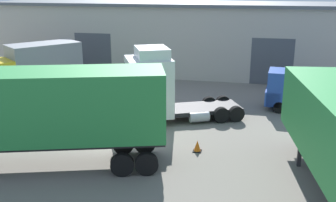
{
  "coord_description": "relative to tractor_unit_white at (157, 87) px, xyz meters",
  "views": [
    {
      "loc": [
        5.94,
        -16.75,
        7.63
      ],
      "look_at": [
        1.63,
        2.76,
        1.6
      ],
      "focal_mm": 42.0,
      "sensor_mm": 36.0,
      "label": 1
    }
  ],
  "objects": [
    {
      "name": "tractor_unit_white",
      "position": [
        0.0,
        0.0,
        0.0
      ],
      "size": [
        6.95,
        5.03,
        4.26
      ],
      "rotation": [
        0.0,
        0.0,
        -2.7
      ],
      "color": "silver",
      "rests_on": "ground_plane"
    },
    {
      "name": "box_truck_yellow",
      "position": [
        -9.94,
        3.92,
        -0.06
      ],
      "size": [
        6.06,
        6.77,
        3.52
      ],
      "rotation": [
        0.0,
        0.0,
        -2.24
      ],
      "color": "yellow",
      "rests_on": "ground_plane"
    },
    {
      "name": "traffic_cone",
      "position": [
        2.88,
        -3.73,
        -1.74
      ],
      "size": [
        0.4,
        0.4,
        0.55
      ],
      "color": "black",
      "rests_on": "ground_plane"
    },
    {
      "name": "delivery_van_blue",
      "position": [
        8.51,
        3.74,
        -0.65
      ],
      "size": [
        5.22,
        2.42,
        2.47
      ],
      "rotation": [
        0.0,
        0.0,
        3.06
      ],
      "color": "#2347A3",
      "rests_on": "ground_plane"
    },
    {
      "name": "warehouse_building",
      "position": [
        -0.73,
        13.7,
        1.02
      ],
      "size": [
        33.79,
        7.75,
        6.02
      ],
      "color": "#B7B2A3",
      "rests_on": "ground_plane"
    },
    {
      "name": "container_trailer_green",
      "position": [
        -4.12,
        -7.03,
        0.68
      ],
      "size": [
        12.32,
        6.04,
        4.23
      ],
      "rotation": [
        0.0,
        0.0,
        -2.84
      ],
      "color": "#28843D",
      "rests_on": "ground_plane"
    },
    {
      "name": "ground_plane",
      "position": [
        -0.73,
        -3.92,
        -2.0
      ],
      "size": [
        60.0,
        60.0,
        0.0
      ],
      "primitive_type": "plane",
      "color": "slate"
    }
  ]
}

